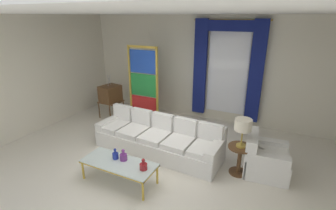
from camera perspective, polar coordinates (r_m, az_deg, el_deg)
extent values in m
plane|color=silver|center=(5.33, -4.06, -13.77)|extent=(16.00, 16.00, 0.00)
cube|color=silver|center=(7.37, 7.83, 8.39)|extent=(8.00, 0.12, 3.00)
cube|color=silver|center=(7.54, -26.81, 6.70)|extent=(0.12, 7.00, 3.00)
cube|color=white|center=(5.14, -0.13, 20.70)|extent=(8.00, 7.60, 0.04)
cube|color=white|center=(7.08, 13.68, 7.95)|extent=(1.10, 0.02, 2.50)
cylinder|color=gold|center=(6.87, 14.44, 18.58)|extent=(2.00, 0.04, 0.04)
cube|color=navy|center=(7.19, 7.47, 8.52)|extent=(0.36, 0.12, 2.70)
cube|color=navy|center=(6.86, 19.77, 6.97)|extent=(0.36, 0.12, 2.70)
cube|color=navy|center=(6.85, 14.30, 17.41)|extent=(1.80, 0.10, 0.28)
cube|color=white|center=(5.67, -2.52, -9.24)|extent=(2.94, 1.02, 0.38)
cube|color=white|center=(5.86, -0.66, -6.00)|extent=(2.91, 0.32, 0.78)
cube|color=white|center=(5.14, 10.84, -11.77)|extent=(0.24, 0.86, 0.56)
cube|color=white|center=(6.37, -13.10, -5.43)|extent=(0.24, 0.86, 0.56)
cube|color=white|center=(5.07, 8.60, -10.00)|extent=(0.56, 0.76, 0.12)
cube|color=white|center=(5.24, 9.97, -6.34)|extent=(0.52, 0.16, 0.40)
cube|color=white|center=(5.26, 2.63, -8.58)|extent=(0.56, 0.76, 0.12)
cube|color=white|center=(5.42, 4.17, -5.11)|extent=(0.52, 0.16, 0.40)
cube|color=white|center=(5.51, -2.83, -7.19)|extent=(0.56, 0.76, 0.12)
cube|color=white|center=(5.67, -1.17, -3.93)|extent=(0.52, 0.16, 0.40)
cube|color=white|center=(5.81, -7.74, -5.88)|extent=(0.56, 0.76, 0.12)
cube|color=white|center=(5.95, -6.02, -2.82)|extent=(0.52, 0.16, 0.40)
cube|color=white|center=(6.14, -12.12, -4.67)|extent=(0.56, 0.76, 0.12)
cube|color=white|center=(6.28, -10.38, -1.80)|extent=(0.52, 0.16, 0.40)
cube|color=silver|center=(4.75, -11.36, -13.00)|extent=(1.42, 0.58, 0.02)
cube|color=gold|center=(4.94, -9.41, -11.73)|extent=(1.42, 0.04, 0.03)
cube|color=gold|center=(4.59, -13.44, -14.76)|extent=(1.42, 0.04, 0.03)
cube|color=gold|center=(5.16, -17.56, -10.97)|extent=(0.04, 0.58, 0.03)
cube|color=gold|center=(4.43, -3.94, -15.60)|extent=(0.04, 0.58, 0.03)
cylinder|color=gold|center=(5.40, -15.35, -11.63)|extent=(0.04, 0.04, 0.38)
cylinder|color=gold|center=(4.72, -2.52, -15.86)|extent=(0.04, 0.04, 0.38)
cylinder|color=gold|center=(5.10, -19.13, -14.07)|extent=(0.04, 0.04, 0.38)
cylinder|color=gold|center=(4.38, -5.86, -19.22)|extent=(0.04, 0.04, 0.38)
cylinder|color=maroon|center=(4.46, -5.71, -14.05)|extent=(0.14, 0.14, 0.11)
cylinder|color=maroon|center=(4.42, -5.75, -13.20)|extent=(0.05, 0.05, 0.05)
sphere|color=maroon|center=(4.39, -5.77, -12.64)|extent=(0.06, 0.06, 0.06)
cylinder|color=navy|center=(4.83, -12.10, -11.46)|extent=(0.11, 0.11, 0.12)
cylinder|color=navy|center=(4.79, -12.17, -10.60)|extent=(0.04, 0.04, 0.05)
sphere|color=navy|center=(4.77, -12.21, -10.11)|extent=(0.05, 0.05, 0.05)
cylinder|color=#753384|center=(4.76, -10.29, -11.83)|extent=(0.14, 0.14, 0.12)
cylinder|color=#753384|center=(4.71, -10.35, -10.94)|extent=(0.05, 0.05, 0.05)
sphere|color=#753384|center=(4.69, -10.39, -10.40)|extent=(0.06, 0.06, 0.06)
cube|color=brown|center=(7.69, -13.10, 0.80)|extent=(0.62, 0.54, 0.03)
cylinder|color=brown|center=(7.78, -15.67, -1.17)|extent=(0.04, 0.04, 0.50)
cylinder|color=brown|center=(8.12, -12.64, -0.02)|extent=(0.04, 0.04, 0.50)
cylinder|color=brown|center=(7.43, -13.31, -1.95)|extent=(0.04, 0.04, 0.50)
cylinder|color=brown|center=(7.78, -10.25, -0.72)|extent=(0.04, 0.04, 0.50)
cube|color=brown|center=(7.61, -13.25, 2.61)|extent=(0.56, 0.63, 0.48)
cube|color=black|center=(7.78, -14.42, 3.03)|extent=(0.07, 0.39, 0.30)
cylinder|color=gold|center=(7.79, -14.75, 1.57)|extent=(0.02, 0.04, 0.04)
cylinder|color=gold|center=(7.88, -13.87, 1.87)|extent=(0.02, 0.04, 0.04)
cylinder|color=silver|center=(7.50, -13.50, 5.67)|extent=(0.03, 0.13, 0.34)
cylinder|color=silver|center=(7.50, -13.50, 5.67)|extent=(0.03, 0.13, 0.34)
cube|color=white|center=(5.36, 21.91, -12.57)|extent=(0.87, 0.87, 0.40)
cube|color=white|center=(5.23, 22.26, -10.25)|extent=(0.75, 0.75, 0.10)
cube|color=white|center=(5.25, 18.66, -10.31)|extent=(0.28, 0.82, 0.80)
cube|color=white|center=(5.59, 22.03, -10.09)|extent=(0.75, 0.25, 0.58)
cube|color=white|center=(5.04, 22.03, -13.58)|extent=(0.75, 0.25, 0.58)
cube|color=gold|center=(7.31, -8.76, 5.03)|extent=(0.05, 0.05, 2.20)
cube|color=gold|center=(6.85, -2.55, 4.22)|extent=(0.05, 0.05, 2.20)
cube|color=gold|center=(6.87, -6.07, 13.29)|extent=(0.90, 0.05, 0.06)
cube|color=gold|center=(7.42, -5.48, -3.21)|extent=(0.90, 0.05, 0.10)
cube|color=red|center=(7.27, -5.57, -0.43)|extent=(0.82, 0.02, 0.64)
cube|color=#238E3D|center=(7.07, -5.75, 4.65)|extent=(0.82, 0.02, 0.64)
cube|color=#1E47B7|center=(6.93, -5.94, 9.97)|extent=(0.82, 0.02, 0.64)
cylinder|color=beige|center=(6.98, -2.76, -4.83)|extent=(0.16, 0.16, 0.06)
ellipsoid|color=#175086|center=(6.94, -2.78, -4.01)|extent=(0.18, 0.32, 0.20)
sphere|color=#175086|center=(7.01, -2.24, -2.77)|extent=(0.09, 0.09, 0.09)
cone|color=gold|center=(7.05, -2.00, -2.60)|extent=(0.02, 0.04, 0.02)
cone|color=#26683E|center=(6.75, -3.53, -3.78)|extent=(0.44, 0.40, 0.50)
cylinder|color=brown|center=(4.98, 16.51, -9.37)|extent=(0.48, 0.48, 0.03)
cylinder|color=brown|center=(5.13, 16.19, -12.20)|extent=(0.08, 0.08, 0.55)
cylinder|color=brown|center=(5.28, 15.90, -14.74)|extent=(0.36, 0.36, 0.03)
cylinder|color=#B29338|center=(4.97, 16.55, -9.02)|extent=(0.18, 0.18, 0.04)
cylinder|color=#B29338|center=(4.88, 16.78, -6.95)|extent=(0.03, 0.03, 0.36)
cylinder|color=beige|center=(4.78, 17.07, -4.38)|extent=(0.32, 0.32, 0.22)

